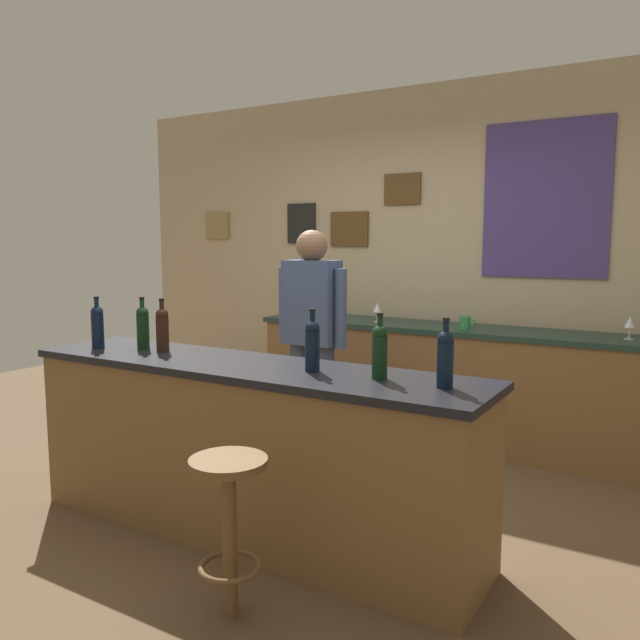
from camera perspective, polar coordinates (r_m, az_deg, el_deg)
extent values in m
plane|color=brown|center=(3.88, -2.67, -16.37)|extent=(10.00, 10.00, 0.00)
cube|color=tan|center=(5.37, 9.47, 5.48)|extent=(6.00, 0.06, 2.80)
cube|color=#997F4C|center=(6.48, -9.21, 8.38)|extent=(0.28, 0.02, 0.26)
cube|color=black|center=(5.88, -1.68, 8.68)|extent=(0.29, 0.02, 0.36)
cube|color=brown|center=(5.62, 2.64, 8.19)|extent=(0.37, 0.02, 0.30)
cube|color=brown|center=(5.42, 7.41, 11.61)|extent=(0.32, 0.02, 0.25)
cube|color=#4C3D7F|center=(5.06, 19.59, 10.17)|extent=(0.91, 0.02, 1.15)
cube|color=brown|center=(3.42, -6.54, -11.82)|extent=(2.53, 0.57, 0.88)
cube|color=black|center=(3.30, -6.65, -4.25)|extent=(2.58, 0.60, 0.04)
cube|color=brown|center=(5.00, 11.89, -5.94)|extent=(3.12, 0.53, 0.86)
cube|color=#1E382D|center=(4.91, 12.02, -0.82)|extent=(3.19, 0.56, 0.04)
cylinder|color=#384766|center=(4.30, 0.42, -7.94)|extent=(0.13, 0.13, 0.86)
cylinder|color=#384766|center=(4.40, -1.84, -7.58)|extent=(0.13, 0.13, 0.86)
cube|color=#3F517A|center=(4.22, -0.74, 1.59)|extent=(0.36, 0.20, 0.56)
sphere|color=brown|center=(4.20, -0.74, 6.68)|extent=(0.21, 0.21, 0.21)
cylinder|color=#3F517A|center=(4.11, 1.87, 1.02)|extent=(0.08, 0.08, 0.52)
cylinder|color=#3F517A|center=(4.34, -3.20, 1.35)|extent=(0.08, 0.08, 0.52)
cylinder|color=brown|center=(2.77, -8.12, -19.22)|extent=(0.06, 0.06, 0.65)
torus|color=brown|center=(2.82, -8.08, -21.09)|extent=(0.26, 0.26, 0.02)
cylinder|color=brown|center=(2.64, -8.25, -12.60)|extent=(0.32, 0.32, 0.03)
cylinder|color=black|center=(3.95, -19.36, -0.95)|extent=(0.07, 0.07, 0.20)
sphere|color=black|center=(3.94, -19.43, 0.67)|extent=(0.07, 0.07, 0.07)
cylinder|color=black|center=(3.94, -19.45, 1.14)|extent=(0.03, 0.03, 0.09)
cylinder|color=black|center=(3.93, -19.48, 1.91)|extent=(0.03, 0.03, 0.02)
cylinder|color=black|center=(3.84, -15.63, -1.03)|extent=(0.07, 0.07, 0.20)
sphere|color=black|center=(3.83, -15.69, 0.63)|extent=(0.07, 0.07, 0.07)
cylinder|color=black|center=(3.82, -15.71, 1.12)|extent=(0.03, 0.03, 0.09)
cylinder|color=black|center=(3.82, -15.73, 1.91)|extent=(0.03, 0.03, 0.02)
cylinder|color=black|center=(3.72, -13.98, -1.24)|extent=(0.07, 0.07, 0.20)
sphere|color=black|center=(3.71, -14.03, 0.48)|extent=(0.07, 0.07, 0.07)
cylinder|color=black|center=(3.70, -14.05, 0.98)|extent=(0.03, 0.03, 0.09)
cylinder|color=black|center=(3.70, -14.07, 1.79)|extent=(0.03, 0.03, 0.02)
cylinder|color=black|center=(3.07, -0.69, -2.80)|extent=(0.07, 0.07, 0.20)
sphere|color=black|center=(3.05, -0.70, -0.72)|extent=(0.07, 0.07, 0.07)
cylinder|color=black|center=(3.05, -0.70, -0.11)|extent=(0.03, 0.03, 0.09)
cylinder|color=black|center=(3.04, -0.70, 0.88)|extent=(0.03, 0.03, 0.02)
cylinder|color=black|center=(2.92, 5.38, -3.36)|extent=(0.07, 0.07, 0.20)
sphere|color=black|center=(2.90, 5.41, -1.17)|extent=(0.07, 0.07, 0.07)
cylinder|color=black|center=(2.89, 5.41, -0.54)|extent=(0.03, 0.03, 0.09)
cylinder|color=black|center=(2.89, 5.43, 0.51)|extent=(0.03, 0.03, 0.02)
cylinder|color=black|center=(2.78, 11.18, -3.98)|extent=(0.07, 0.07, 0.20)
sphere|color=black|center=(2.76, 11.24, -1.69)|extent=(0.07, 0.07, 0.07)
cylinder|color=black|center=(2.76, 11.26, -1.03)|extent=(0.03, 0.03, 0.09)
cylinder|color=black|center=(2.75, 11.28, 0.07)|extent=(0.03, 0.03, 0.02)
cylinder|color=silver|center=(5.11, 5.15, -0.13)|extent=(0.06, 0.06, 0.00)
cylinder|color=silver|center=(5.10, 5.16, 0.31)|extent=(0.01, 0.01, 0.07)
cone|color=silver|center=(5.09, 5.16, 1.15)|extent=(0.07, 0.07, 0.08)
cylinder|color=silver|center=(4.66, 26.01, -1.54)|extent=(0.06, 0.06, 0.00)
cylinder|color=silver|center=(4.66, 26.04, -1.06)|extent=(0.01, 0.01, 0.07)
cone|color=silver|center=(4.65, 26.09, -0.14)|extent=(0.07, 0.07, 0.08)
cylinder|color=#338C4C|center=(4.80, 12.89, -0.22)|extent=(0.08, 0.08, 0.09)
torus|color=#338C4C|center=(4.78, 13.54, -0.21)|extent=(0.06, 0.01, 0.06)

